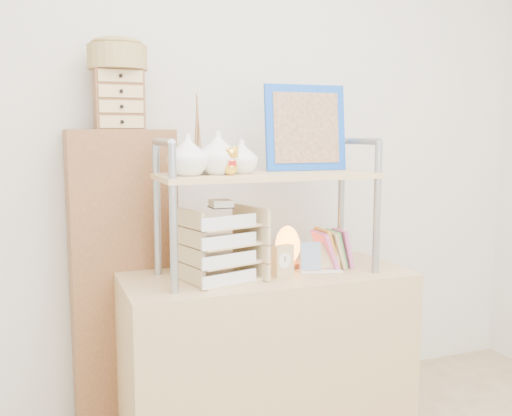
{
  "coord_description": "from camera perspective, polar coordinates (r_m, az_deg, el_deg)",
  "views": [
    {
      "loc": [
        -0.88,
        -0.96,
        1.34
      ],
      "look_at": [
        -0.05,
        1.2,
        1.03
      ],
      "focal_mm": 40.0,
      "sensor_mm": 36.0,
      "label": 1
    }
  ],
  "objects": [
    {
      "name": "salt_lamp",
      "position": [
        2.49,
        3.16,
        -3.85
      ],
      "size": [
        0.12,
        0.11,
        0.18
      ],
      "color": "brown",
      "rests_on": "desk"
    },
    {
      "name": "woven_basket",
      "position": [
        2.55,
        -13.69,
        14.39
      ],
      "size": [
        0.25,
        0.25,
        0.1
      ],
      "primitive_type": "cylinder",
      "color": "olive",
      "rests_on": "drawer_chest"
    },
    {
      "name": "cabinet",
      "position": [
        2.64,
        -13.09,
        -7.19
      ],
      "size": [
        0.46,
        0.25,
        1.35
      ],
      "primitive_type": "cube",
      "rotation": [
        0.0,
        0.0,
        0.02
      ],
      "color": "brown",
      "rests_on": "ground"
    },
    {
      "name": "letter_tray",
      "position": [
        2.28,
        -3.51,
        -4.05
      ],
      "size": [
        0.32,
        0.31,
        0.32
      ],
      "color": "tan",
      "rests_on": "desk"
    },
    {
      "name": "hutch",
      "position": [
        2.33,
        -0.34,
        4.03
      ],
      "size": [
        0.9,
        0.34,
        0.79
      ],
      "color": "#91989E",
      "rests_on": "desk"
    },
    {
      "name": "desk",
      "position": [
        2.52,
        1.13,
        -14.86
      ],
      "size": [
        1.2,
        0.5,
        0.75
      ],
      "primitive_type": "cube",
      "color": "tan",
      "rests_on": "ground"
    },
    {
      "name": "drawer_chest",
      "position": [
        2.53,
        -13.56,
        10.47
      ],
      "size": [
        0.2,
        0.16,
        0.25
      ],
      "color": "brown",
      "rests_on": "cabinet"
    },
    {
      "name": "desk_clock",
      "position": [
        2.35,
        2.7,
        -5.3
      ],
      "size": [
        0.1,
        0.06,
        0.13
      ],
      "color": "tan",
      "rests_on": "desk"
    },
    {
      "name": "postcard_stand",
      "position": [
        2.45,
        6.44,
        -5.48
      ],
      "size": [
        0.19,
        0.1,
        0.13
      ],
      "color": "white",
      "rests_on": "desk"
    }
  ]
}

